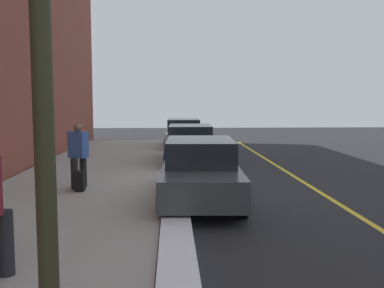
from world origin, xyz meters
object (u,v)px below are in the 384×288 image
Objects in this scene: pedestrian_blue_coat at (78,153)px; parked_car_navy at (190,145)px; rolling_suitcase at (80,181)px; parked_car_silver at (183,134)px; parked_car_charcoal at (200,171)px.

parked_car_navy is at bearing 148.02° from pedestrian_blue_coat.
rolling_suitcase is (5.51, -3.06, -0.35)m from parked_car_navy.
parked_car_silver is 11.83m from parked_car_charcoal.
parked_car_navy is at bearing 179.72° from parked_car_charcoal.
parked_car_navy is 6.20m from parked_car_charcoal.
parked_car_charcoal is at bearing 0.36° from parked_car_silver.
parked_car_silver is at bearing 165.14° from rolling_suitcase.
parked_car_silver is 11.14m from pedestrian_blue_coat.
parked_car_silver is 5.16× the size of rolling_suitcase.
rolling_suitcase is (11.14, -2.95, -0.35)m from parked_car_silver.
parked_car_charcoal is (6.20, -0.03, 0.00)m from parked_car_navy.
parked_car_charcoal is 2.69× the size of pedestrian_blue_coat.
parked_car_navy is (5.63, 0.11, 0.00)m from parked_car_silver.
pedestrian_blue_coat is at bearing -165.34° from rolling_suitcase.
parked_car_silver is 0.98× the size of parked_car_navy.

